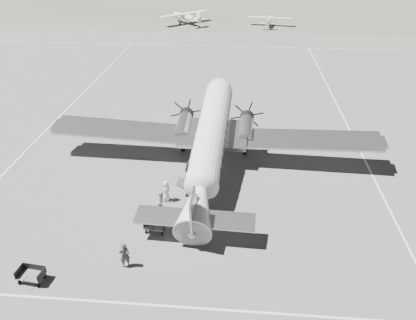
% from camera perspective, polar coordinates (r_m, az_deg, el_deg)
% --- Properties ---
extents(ground, '(260.00, 260.00, 0.00)m').
position_cam_1_polar(ground, '(33.51, 2.35, -1.54)').
color(ground, slate).
rests_on(ground, ground).
extents(taxi_line_near, '(60.00, 0.15, 0.01)m').
position_cam_1_polar(taxi_line_near, '(22.81, 0.54, -20.24)').
color(taxi_line_near, silver).
rests_on(taxi_line_near, ground).
extents(taxi_line_right, '(0.15, 80.00, 0.01)m').
position_cam_1_polar(taxi_line_right, '(35.24, 22.25, -2.27)').
color(taxi_line_right, silver).
rests_on(taxi_line_right, ground).
extents(taxi_line_left, '(0.15, 60.00, 0.01)m').
position_cam_1_polar(taxi_line_left, '(46.41, -19.92, 6.01)').
color(taxi_line_left, silver).
rests_on(taxi_line_left, ground).
extents(taxi_line_horizon, '(90.00, 0.15, 0.01)m').
position_cam_1_polar(taxi_line_horizon, '(70.74, 3.98, 15.66)').
color(taxi_line_horizon, silver).
rests_on(taxi_line_horizon, ground).
extents(dc3_airliner, '(28.74, 20.48, 5.34)m').
position_cam_1_polar(dc3_airliner, '(32.15, 0.30, 2.51)').
color(dc3_airliner, '#AEAEB0').
rests_on(dc3_airliner, ground).
extents(light_plane_left, '(14.51, 14.41, 2.34)m').
position_cam_1_polar(light_plane_left, '(87.90, -3.13, 19.31)').
color(light_plane_left, silver).
rests_on(light_plane_left, ground).
extents(light_plane_right, '(9.95, 8.49, 1.88)m').
position_cam_1_polar(light_plane_right, '(86.73, 8.60, 18.74)').
color(light_plane_right, silver).
rests_on(light_plane_right, ground).
extents(baggage_cart_near, '(1.57, 1.18, 0.83)m').
position_cam_1_polar(baggage_cart_near, '(27.26, -7.40, -9.18)').
color(baggage_cart_near, '#5B5B5B').
rests_on(baggage_cart_near, ground).
extents(baggage_cart_far, '(1.64, 1.24, 0.86)m').
position_cam_1_polar(baggage_cart_far, '(25.84, -23.62, -14.63)').
color(baggage_cart_far, '#5B5B5B').
rests_on(baggage_cart_far, ground).
extents(ground_crew, '(0.75, 0.68, 1.71)m').
position_cam_1_polar(ground_crew, '(24.83, -11.66, -12.96)').
color(ground_crew, '#303030').
rests_on(ground_crew, ground).
extents(ramp_agent, '(1.03, 1.09, 1.78)m').
position_cam_1_polar(ramp_agent, '(28.54, -6.51, -5.87)').
color(ramp_agent, '#AEAEAB').
rests_on(ramp_agent, ground).
extents(passenger, '(0.70, 0.91, 1.66)m').
position_cam_1_polar(passenger, '(29.72, -5.90, -4.35)').
color(passenger, silver).
rests_on(passenger, ground).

